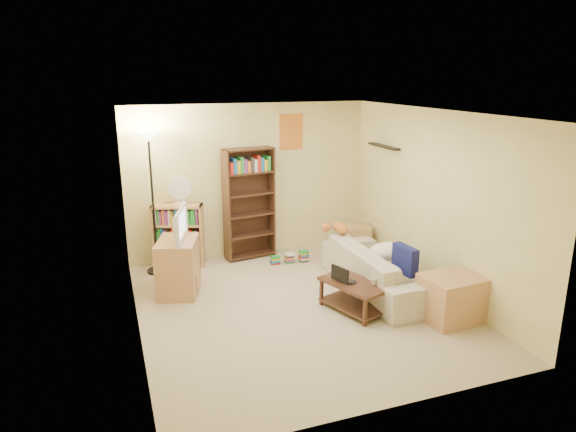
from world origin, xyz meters
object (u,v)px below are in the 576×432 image
(sofa, at_px, (379,269))
(floor_lamp, at_px, (150,161))
(mug, at_px, (374,282))
(short_bookshelf, at_px, (178,236))
(laptop, at_px, (347,279))
(tv_stand, at_px, (178,267))
(tall_bookshelf, at_px, (249,201))
(television, at_px, (176,225))
(desk_fan, at_px, (180,190))
(coffee_table, at_px, (354,293))
(tabby_cat, at_px, (337,227))
(end_cabinet, at_px, (451,298))
(side_table, at_px, (358,239))

(sofa, relative_size, floor_lamp, 0.99)
(mug, relative_size, short_bookshelf, 0.10)
(laptop, xyz_separation_m, tv_stand, (-1.97, 1.23, -0.02))
(tall_bookshelf, bearing_deg, short_bookshelf, 171.24)
(television, relative_size, desk_fan, 1.66)
(coffee_table, relative_size, tall_bookshelf, 0.54)
(tv_stand, distance_m, tall_bookshelf, 1.79)
(tabby_cat, relative_size, desk_fan, 1.07)
(floor_lamp, bearing_deg, laptop, -44.46)
(desk_fan, height_order, floor_lamp, floor_lamp)
(sofa, distance_m, laptop, 0.80)
(television, relative_size, floor_lamp, 0.35)
(tabby_cat, xyz_separation_m, end_cabinet, (0.65, -1.93, -0.43))
(tall_bookshelf, distance_m, short_bookshelf, 1.25)
(television, bearing_deg, side_table, -60.22)
(mug, distance_m, tall_bookshelf, 2.74)
(short_bookshelf, bearing_deg, mug, -32.89)
(laptop, distance_m, mug, 0.36)
(mug, distance_m, television, 2.73)
(television, height_order, short_bookshelf, television)
(sofa, height_order, laptop, sofa)
(tv_stand, height_order, side_table, tv_stand)
(mug, bearing_deg, sofa, 54.91)
(floor_lamp, bearing_deg, short_bookshelf, 23.88)
(laptop, xyz_separation_m, desk_fan, (-1.75, 2.24, 0.83))
(coffee_table, height_order, side_table, side_table)
(tabby_cat, relative_size, floor_lamp, 0.23)
(sofa, bearing_deg, laptop, 118.75)
(coffee_table, distance_m, side_table, 2.27)
(coffee_table, relative_size, floor_lamp, 0.46)
(laptop, distance_m, end_cabinet, 1.30)
(laptop, distance_m, television, 2.39)
(tv_stand, distance_m, side_table, 3.19)
(tv_stand, distance_m, short_bookshelf, 1.08)
(television, xyz_separation_m, end_cabinet, (3.04, -1.95, -0.70))
(coffee_table, height_order, tv_stand, tv_stand)
(desk_fan, height_order, side_table, desk_fan)
(laptop, bearing_deg, side_table, -67.34)
(floor_lamp, xyz_separation_m, end_cabinet, (3.24, -2.85, -1.44))
(tv_stand, xyz_separation_m, tall_bookshelf, (1.32, 1.06, 0.57))
(short_bookshelf, height_order, floor_lamp, floor_lamp)
(sofa, bearing_deg, mug, 145.10)
(end_cabinet, bearing_deg, tall_bookshelf, 119.71)
(mug, height_order, television, television)
(television, distance_m, floor_lamp, 1.18)
(short_bookshelf, distance_m, end_cabinet, 4.17)
(mug, distance_m, end_cabinet, 0.96)
(side_table, bearing_deg, tall_bookshelf, 167.74)
(coffee_table, distance_m, tv_stand, 2.43)
(television, xyz_separation_m, floor_lamp, (-0.20, 0.90, 0.73))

